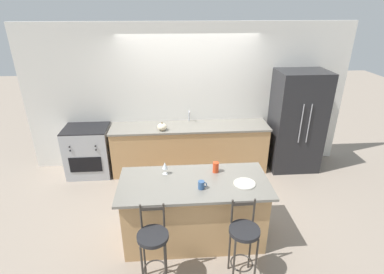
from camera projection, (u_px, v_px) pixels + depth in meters
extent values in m
plane|color=gray|center=(191.00, 178.00, 5.57)|extent=(18.00, 18.00, 0.00)
cube|color=silver|center=(189.00, 98.00, 5.63)|extent=(6.00, 0.07, 2.70)
cube|color=tan|center=(190.00, 148.00, 5.73)|extent=(2.88, 0.63, 0.87)
cube|color=gray|center=(190.00, 126.00, 5.54)|extent=(2.92, 0.66, 0.03)
cube|color=black|center=(190.00, 126.00, 5.53)|extent=(0.56, 0.34, 0.01)
cylinder|color=#ADAFB5|center=(189.00, 116.00, 5.68)|extent=(0.02, 0.02, 0.22)
cylinder|color=#ADAFB5|center=(189.00, 112.00, 5.58)|extent=(0.02, 0.12, 0.02)
cube|color=tan|center=(194.00, 212.00, 4.00)|extent=(1.80, 0.77, 0.87)
cube|color=gray|center=(194.00, 183.00, 3.81)|extent=(1.92, 0.89, 0.03)
cube|color=#232326|center=(296.00, 121.00, 5.61)|extent=(0.90, 0.68, 1.90)
cylinder|color=#939399|center=(301.00, 124.00, 5.24)|extent=(0.02, 0.02, 0.72)
cylinder|color=#939399|center=(309.00, 124.00, 5.25)|extent=(0.02, 0.02, 0.72)
cube|color=#ADAFB5|center=(89.00, 151.00, 5.57)|extent=(0.79, 0.62, 0.91)
cube|color=black|center=(86.00, 165.00, 5.33)|extent=(0.57, 0.01, 0.29)
cube|color=black|center=(85.00, 128.00, 5.38)|extent=(0.79, 0.62, 0.02)
cylinder|color=black|center=(69.00, 147.00, 5.16)|extent=(0.03, 0.02, 0.03)
cylinder|color=black|center=(95.00, 146.00, 5.19)|extent=(0.03, 0.02, 0.03)
cylinder|color=black|center=(70.00, 151.00, 5.19)|extent=(0.03, 0.02, 0.03)
cylinder|color=black|center=(96.00, 150.00, 5.22)|extent=(0.03, 0.02, 0.03)
cylinder|color=#332D28|center=(143.00, 271.00, 3.24)|extent=(0.02, 0.02, 0.67)
cylinder|color=#332D28|center=(166.00, 269.00, 3.26)|extent=(0.02, 0.02, 0.67)
cylinder|color=#332D28|center=(144.00, 253.00, 3.46)|extent=(0.02, 0.02, 0.67)
cylinder|color=#332D28|center=(166.00, 252.00, 3.48)|extent=(0.02, 0.02, 0.67)
torus|color=#332D28|center=(155.00, 269.00, 3.41)|extent=(0.27, 0.27, 0.02)
cylinder|color=#232326|center=(153.00, 236.00, 3.21)|extent=(0.34, 0.34, 0.04)
cylinder|color=#332D28|center=(141.00, 216.00, 3.25)|extent=(0.02, 0.02, 0.30)
cylinder|color=#332D28|center=(164.00, 215.00, 3.26)|extent=(0.02, 0.02, 0.30)
cube|color=#332D28|center=(152.00, 209.00, 3.21)|extent=(0.25, 0.02, 0.04)
cylinder|color=#332D28|center=(234.00, 264.00, 3.32)|extent=(0.02, 0.02, 0.67)
cylinder|color=#332D28|center=(256.00, 263.00, 3.33)|extent=(0.02, 0.02, 0.67)
cylinder|color=#332D28|center=(230.00, 248.00, 3.54)|extent=(0.02, 0.02, 0.67)
cylinder|color=#332D28|center=(250.00, 247.00, 3.56)|extent=(0.02, 0.02, 0.67)
torus|color=#332D28|center=(242.00, 263.00, 3.49)|extent=(0.27, 0.27, 0.02)
cylinder|color=#232326|center=(245.00, 231.00, 3.29)|extent=(0.34, 0.34, 0.04)
cylinder|color=#332D28|center=(232.00, 211.00, 3.32)|extent=(0.02, 0.02, 0.30)
cylinder|color=#332D28|center=(254.00, 210.00, 3.34)|extent=(0.02, 0.02, 0.30)
cube|color=#332D28|center=(244.00, 204.00, 3.29)|extent=(0.25, 0.02, 0.04)
cylinder|color=beige|center=(245.00, 183.00, 3.76)|extent=(0.28, 0.28, 0.01)
torus|color=beige|center=(245.00, 183.00, 3.76)|extent=(0.27, 0.27, 0.01)
cylinder|color=white|center=(165.00, 174.00, 3.98)|extent=(0.07, 0.07, 0.00)
cylinder|color=white|center=(165.00, 171.00, 3.97)|extent=(0.01, 0.01, 0.08)
cone|color=white|center=(165.00, 165.00, 3.93)|extent=(0.07, 0.07, 0.09)
cylinder|color=#335689|center=(201.00, 185.00, 3.65)|extent=(0.08, 0.08, 0.10)
torus|color=#335689|center=(204.00, 185.00, 3.65)|extent=(0.07, 0.01, 0.07)
cylinder|color=red|center=(216.00, 167.00, 4.00)|extent=(0.08, 0.08, 0.14)
ellipsoid|color=beige|center=(162.00, 127.00, 5.30)|extent=(0.17, 0.17, 0.13)
cylinder|color=brown|center=(162.00, 123.00, 5.27)|extent=(0.02, 0.02, 0.02)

